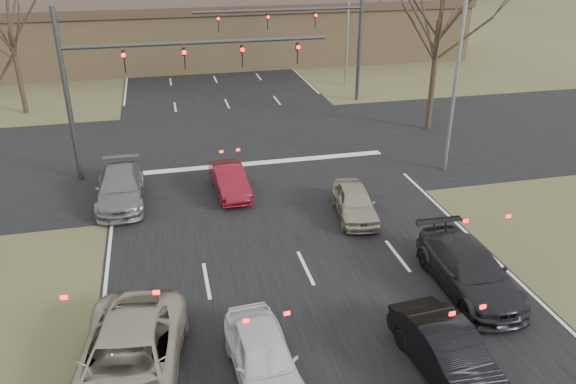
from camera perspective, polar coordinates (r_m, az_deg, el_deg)
name	(u,v)px	position (r m, az deg, el deg)	size (l,w,h in m)	color
ground	(330,321)	(17.75, 4.34, -12.89)	(360.00, 360.00, 0.00)	#414625
road_main	(189,24)	(74.18, -10.05, 16.46)	(14.00, 300.00, 0.02)	black
road_cross	(249,150)	(30.61, -3.98, 4.30)	(200.00, 14.00, 0.02)	black
building	(227,30)	(52.30, -6.20, 16.05)	(42.40, 10.40, 5.30)	olive
mast_arm_near	(139,70)	(26.90, -14.87, 11.85)	(12.12, 0.24, 8.00)	#383A3D
mast_arm_far	(320,28)	(38.23, 3.23, 16.34)	(11.12, 0.24, 8.00)	#383A3D
streetlight_right_near	(455,58)	(27.29, 16.62, 12.95)	(2.34, 0.25, 10.00)	gray
streetlight_right_far	(346,9)	(42.87, 5.93, 17.99)	(2.34, 0.25, 10.00)	gray
car_silver_suv	(128,363)	(15.63, -15.93, -16.39)	(2.66, 5.78, 1.61)	#A39A84
car_white_sedan	(263,357)	(15.43, -2.52, -16.41)	(1.63, 4.05, 1.38)	silver
car_black_hatch	(448,353)	(16.09, 15.96, -15.49)	(1.48, 4.23, 1.39)	black
car_charcoal_sedan	(469,270)	(19.59, 17.92, -7.55)	(2.04, 5.02, 1.46)	black
car_grey_ahead	(120,188)	(25.46, -16.66, 0.43)	(1.96, 4.83, 1.40)	slate
car_red_ahead	(229,180)	(25.40, -5.97, 1.18)	(1.33, 3.81, 1.25)	maroon
car_silver_ahead	(355,202)	(23.39, 6.79, -1.04)	(1.52, 3.77, 1.29)	#9E9680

